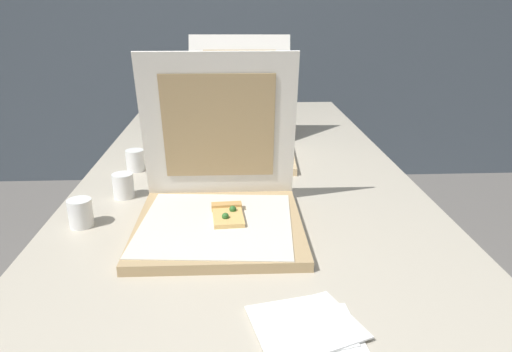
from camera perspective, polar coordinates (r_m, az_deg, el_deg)
table at (r=1.43m, az=-1.14°, el=-1.64°), size 0.95×2.23×0.73m
pizza_box_front at (r=1.09m, az=-4.43°, el=-3.21°), size 0.37×0.37×0.38m
pizza_box_middle at (r=1.63m, az=-2.19°, el=4.65°), size 0.39×0.50×0.38m
cup_white_mid at (r=1.50m, az=-14.19°, el=1.82°), size 0.05×0.05×0.06m
cup_white_near_center at (r=1.30m, az=-15.53°, el=-1.11°), size 0.05×0.05×0.06m
cup_white_near_left at (r=1.16m, az=-20.18°, el=-4.14°), size 0.05×0.05×0.06m
napkin_pile at (r=0.79m, az=6.26°, el=-17.56°), size 0.19×0.18×0.01m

